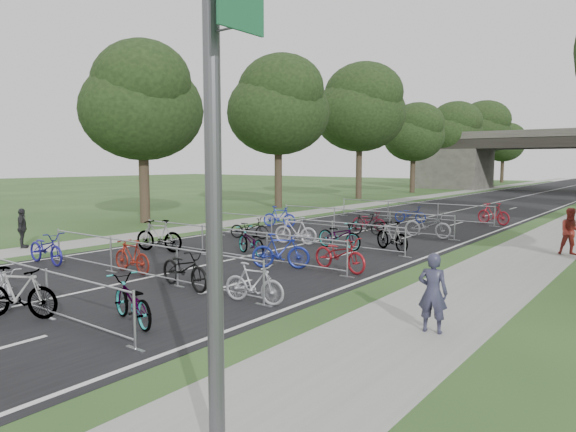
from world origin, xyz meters
The scene contains 42 objects.
road centered at (0.00, 50.00, 0.01)m, with size 11.00×140.00×0.01m, color black.
sidewalk_left centered at (-7.50, 50.00, 0.01)m, with size 2.00×140.00×0.01m, color gray.
lane_markings centered at (0.00, 50.00, 0.00)m, with size 0.12×140.00×0.00m, color silver.
overpass_bridge centered at (0.00, 65.00, 3.53)m, with size 31.00×8.00×7.05m.
lamppost centered at (8.33, 2.00, 4.28)m, with size 0.61×0.65×8.21m.
tree_left_0 centered at (-11.39, 15.93, 6.49)m, with size 6.72×6.72×10.25m.
tree_left_1 centered at (-11.39, 27.93, 7.30)m, with size 7.56×7.56×11.53m.
tree_left_2 centered at (-11.39, 39.93, 8.12)m, with size 8.40×8.40×12.81m.
tree_left_3 centered at (-11.39, 51.93, 6.49)m, with size 6.72×6.72×10.25m.
tree_left_4 centered at (-11.39, 63.93, 7.30)m, with size 7.56×7.56×11.53m.
tree_left_5 centered at (-11.39, 75.93, 8.12)m, with size 8.40×8.40×12.81m.
tree_left_6 centered at (-11.39, 87.93, 6.49)m, with size 6.72×6.72×10.25m.
barrier_row_1 centered at (0.00, 3.60, 0.55)m, with size 9.70×0.08×1.10m.
barrier_row_2 centered at (0.00, 7.20, 0.55)m, with size 9.70×0.08×1.10m.
barrier_row_3 centered at (0.00, 11.00, 0.55)m, with size 9.70×0.08×1.10m.
barrier_row_4 centered at (0.00, 15.00, 0.55)m, with size 9.70×0.08×1.10m.
barrier_row_5 centered at (0.00, 20.00, 0.55)m, with size 9.70×0.08×1.10m.
barrier_row_6 centered at (0.00, 26.00, 0.55)m, with size 9.70×0.08×1.10m.
bike_5 centered at (-0.38, 3.57, 0.46)m, with size 0.61×1.74×0.91m, color #BBBCC3.
bike_6 centered at (1.01, 3.23, 0.56)m, with size 0.53×1.88×1.13m, color #A4A6AC.
bike_7 centered at (3.30, 4.47, 0.50)m, with size 0.66×1.89×0.99m, color #A4A6AC.
bike_8 centered at (-4.30, 6.60, 0.54)m, with size 0.71×2.05×1.08m, color navy.
bike_9 centered at (-0.90, 7.50, 0.52)m, with size 0.48×1.72×1.03m, color maroon.
bike_10 centered at (1.87, 7.17, 0.55)m, with size 0.73×2.08×1.09m, color black.
bike_11 centered at (4.30, 7.20, 0.49)m, with size 0.46×1.63×0.98m, color #A3A5AB.
bike_12 centered at (-3.26, 10.40, 0.61)m, with size 0.57×2.03×1.22m, color #A4A6AC.
bike_13 centered at (-0.03, 11.96, 0.50)m, with size 0.67×1.92×1.01m, color #A4A6AC.
bike_14 centered at (2.30, 10.77, 0.56)m, with size 0.53×1.86×1.12m, color navy.
bike_15 centered at (4.00, 11.57, 0.54)m, with size 0.71×2.04×1.07m, color maroon.
bike_16 centered at (-2.76, 14.95, 0.47)m, with size 0.63×1.79×0.94m, color black.
bike_17 centered at (-0.21, 14.94, 0.57)m, with size 0.54×1.90×1.14m, color #B3B2BA.
bike_18 centered at (1.85, 15.01, 0.55)m, with size 0.73×2.08×1.10m, color #A4A6AC.
bike_19 centered at (3.64, 15.91, 0.57)m, with size 0.53×1.89×1.14m, color #A4A6AC.
bike_20 centered at (-4.30, 19.03, 0.54)m, with size 0.51×1.79×1.08m, color #1C269D.
bike_21 centered at (0.13, 20.58, 0.48)m, with size 0.64×1.82×0.96m, color maroon.
bike_22 centered at (0.84, 19.02, 0.50)m, with size 0.47×1.66×1.00m, color black.
bike_23 centered at (3.40, 19.99, 0.56)m, with size 0.75×2.14×1.12m, color #AEAFB7.
bike_26 centered at (0.35, 24.95, 0.47)m, with size 0.62×1.77×0.93m, color #1B2D99.
bike_27 centered at (4.30, 26.83, 0.59)m, with size 0.56×1.97×1.18m, color maroon.
pedestrian_a centered at (8.48, 7.77, 0.80)m, with size 0.58×0.38×1.60m, color #2D2D44.
pedestrian_b centered at (9.20, 19.04, 0.86)m, with size 0.83×0.65×1.72m, color maroon.
pedestrian_c centered at (-8.20, 7.68, 0.79)m, with size 0.92×0.38×1.57m, color black.
Camera 1 is at (12.22, -1.83, 3.37)m, focal length 32.00 mm.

